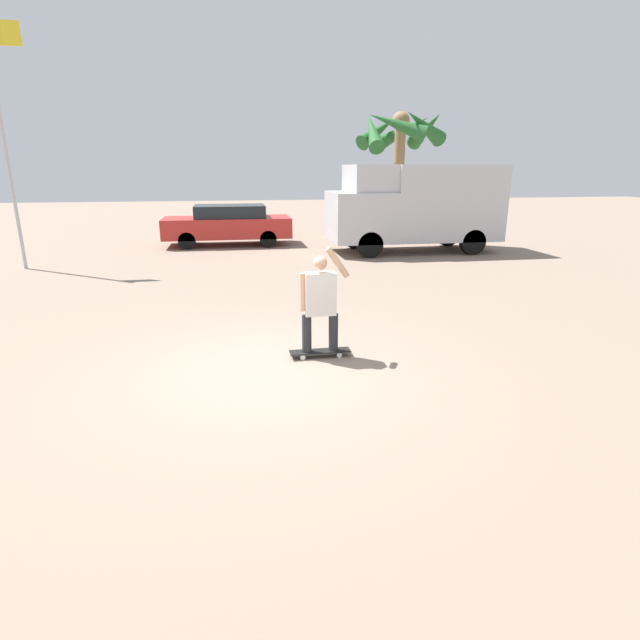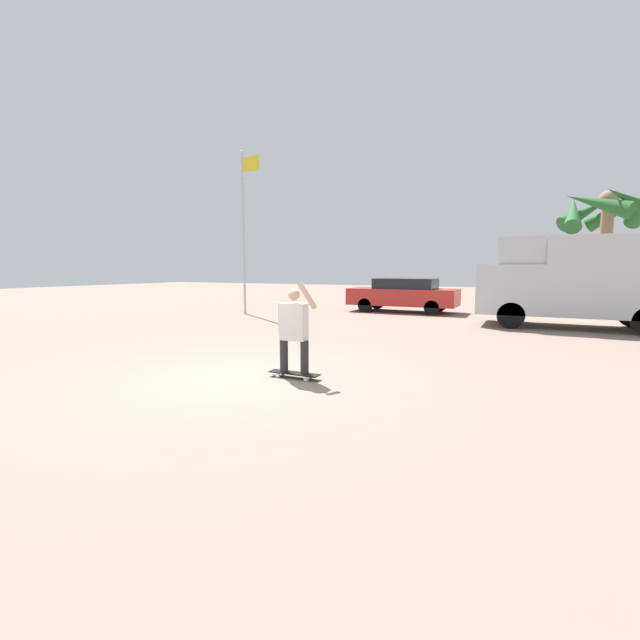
# 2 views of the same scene
# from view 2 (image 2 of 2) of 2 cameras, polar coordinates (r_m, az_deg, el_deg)

# --- Properties ---
(ground_plane) EXTENTS (80.00, 80.00, 0.00)m
(ground_plane) POSITION_cam_2_polar(r_m,az_deg,el_deg) (7.47, -10.85, -7.66)
(ground_plane) COLOR gray
(skateboard) EXTENTS (0.91, 0.22, 0.09)m
(skateboard) POSITION_cam_2_polar(r_m,az_deg,el_deg) (7.36, -3.45, -7.16)
(skateboard) COLOR black
(skateboard) RESTS_ON ground_plane
(person_skateboarder) EXTENTS (0.73, 0.22, 1.56)m
(person_skateboarder) POSITION_cam_2_polar(r_m,az_deg,el_deg) (7.20, -3.51, -0.81)
(person_skateboarder) COLOR #28282D
(person_skateboarder) RESTS_ON skateboard
(camper_van) EXTENTS (5.62, 2.27, 2.84)m
(camper_van) POSITION_cam_2_polar(r_m,az_deg,el_deg) (15.61, 31.23, 4.77)
(camper_van) COLOR black
(camper_van) RESTS_ON ground_plane
(parked_car_red) EXTENTS (4.57, 1.87, 1.45)m
(parked_car_red) POSITION_cam_2_polar(r_m,az_deg,el_deg) (18.80, 11.06, 3.40)
(parked_car_red) COLOR black
(parked_car_red) RESTS_ON ground_plane
(palm_tree_near_van) EXTENTS (3.90, 4.09, 5.30)m
(palm_tree_near_van) POSITION_cam_2_polar(r_m,az_deg,el_deg) (22.05, 33.96, 11.72)
(palm_tree_near_van) COLOR #8E704C
(palm_tree_near_van) RESTS_ON ground_plane
(flagpole) EXTENTS (0.87, 0.12, 6.51)m
(flagpole) POSITION_cam_2_polar(r_m,az_deg,el_deg) (17.95, -10.02, 12.59)
(flagpole) COLOR #B7B7BC
(flagpole) RESTS_ON ground_plane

